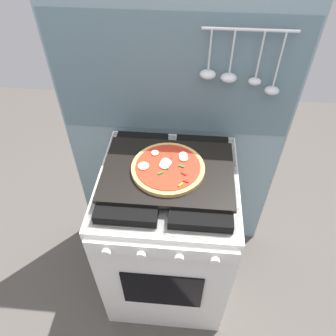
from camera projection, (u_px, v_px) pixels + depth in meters
ground_plane at (168, 275)px, 1.98m from camera, size 4.00×4.00×0.00m
kitchen_backsplash at (174, 141)px, 1.66m from camera, size 1.10×0.09×1.55m
stove at (168, 234)px, 1.66m from camera, size 0.60×0.64×0.90m
baking_tray at (168, 171)px, 1.34m from camera, size 0.54×0.38×0.02m
pizza_left at (169, 167)px, 1.32m from camera, size 0.30×0.30×0.03m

